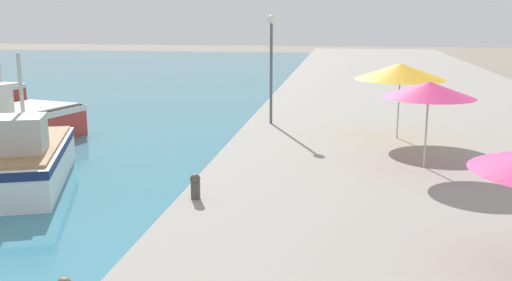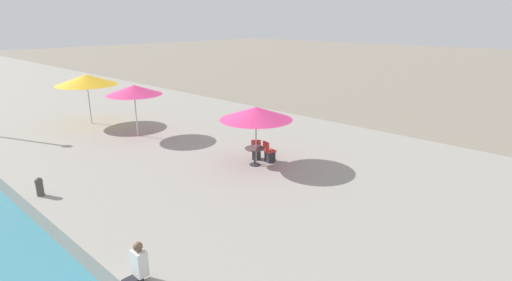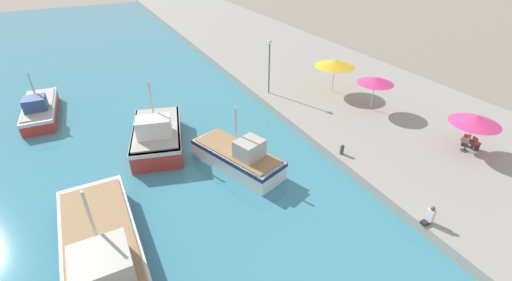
{
  "view_description": "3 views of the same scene",
  "coord_description": "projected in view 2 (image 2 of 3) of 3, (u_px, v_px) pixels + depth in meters",
  "views": [
    {
      "loc": [
        4.1,
        1.65,
        5.2
      ],
      "look_at": [
        1.5,
        18.46,
        1.44
      ],
      "focal_mm": 40.0,
      "sensor_mm": 36.0,
      "label": 1
    },
    {
      "loc": [
        -3.53,
        1.16,
        6.4
      ],
      "look_at": [
        7.8,
        11.86,
        1.64
      ],
      "focal_mm": 28.0,
      "sensor_mm": 36.0,
      "label": 2
    },
    {
      "loc": [
        -12.37,
        1.56,
        12.43
      ],
      "look_at": [
        -4.0,
        18.0,
        1.24
      ],
      "focal_mm": 24.0,
      "sensor_mm": 36.0,
      "label": 3
    }
  ],
  "objects": [
    {
      "name": "cafe_table",
      "position": [
        255.0,
        153.0,
        16.27
      ],
      "size": [
        0.8,
        0.8,
        0.74
      ],
      "color": "#333338",
      "rests_on": "quay_promenade"
    },
    {
      "name": "cafe_umbrella_striped",
      "position": [
        86.0,
        80.0,
        22.23
      ],
      "size": [
        3.36,
        3.36,
        2.81
      ],
      "color": "#B7B7B7",
      "rests_on": "quay_promenade"
    },
    {
      "name": "cafe_chair_left",
      "position": [
        269.0,
        154.0,
        16.69
      ],
      "size": [
        0.52,
        0.5,
        0.91
      ],
      "rotation": [
        0.0,
        0.0,
        4.45
      ],
      "color": "#2D2D33",
      "rests_on": "quay_promenade"
    },
    {
      "name": "cafe_umbrella_pink",
      "position": [
        256.0,
        113.0,
        15.97
      ],
      "size": [
        2.96,
        2.96,
        2.41
      ],
      "color": "#B7B7B7",
      "rests_on": "quay_promenade"
    },
    {
      "name": "cafe_umbrella_white",
      "position": [
        134.0,
        90.0,
        19.8
      ],
      "size": [
        2.75,
        2.75,
        2.63
      ],
      "color": "#B7B7B7",
      "rests_on": "quay_promenade"
    },
    {
      "name": "person_at_quay",
      "position": [
        138.0,
        265.0,
        9.01
      ],
      "size": [
        0.54,
        0.36,
        1.0
      ],
      "color": "#232328",
      "rests_on": "quay_promenade"
    },
    {
      "name": "mooring_bollard",
      "position": [
        39.0,
        186.0,
        13.48
      ],
      "size": [
        0.26,
        0.26,
        0.65
      ],
      "color": "#4C4742",
      "rests_on": "quay_promenade"
    },
    {
      "name": "cafe_chair_right",
      "position": [
        257.0,
        152.0,
        17.02
      ],
      "size": [
        0.58,
        0.58,
        0.91
      ],
      "rotation": [
        0.0,
        0.0,
        -0.92
      ],
      "color": "#2D2D33",
      "rests_on": "quay_promenade"
    },
    {
      "name": "quay_promenade",
      "position": [
        39.0,
        95.0,
        33.33
      ],
      "size": [
        16.0,
        90.0,
        0.64
      ],
      "color": "gray",
      "rests_on": "ground_plane"
    }
  ]
}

